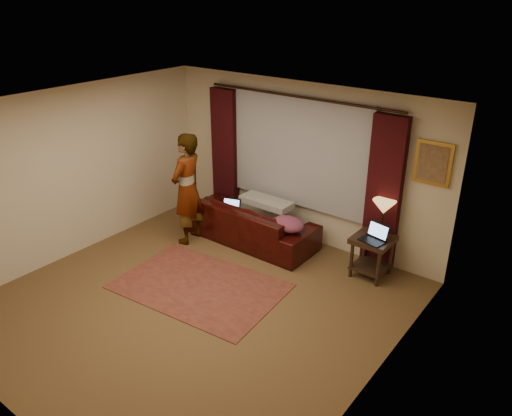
{
  "coord_description": "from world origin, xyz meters",
  "views": [
    {
      "loc": [
        4.05,
        -3.96,
        3.94
      ],
      "look_at": [
        0.1,
        1.2,
        1.0
      ],
      "focal_mm": 35.0,
      "sensor_mm": 36.0,
      "label": 1
    }
  ],
  "objects_px": {
    "sofa": "(251,216)",
    "laptop_table": "(373,234)",
    "laptop_sofa": "(229,208)",
    "tiffany_lamp": "(383,218)",
    "end_table": "(371,256)",
    "person": "(187,189)"
  },
  "relations": [
    {
      "from": "laptop_sofa",
      "to": "tiffany_lamp",
      "type": "distance_m",
      "value": 2.51
    },
    {
      "from": "laptop_sofa",
      "to": "tiffany_lamp",
      "type": "xyz_separation_m",
      "value": [
        2.44,
        0.5,
        0.33
      ]
    },
    {
      "from": "tiffany_lamp",
      "to": "laptop_table",
      "type": "height_order",
      "value": "tiffany_lamp"
    },
    {
      "from": "laptop_sofa",
      "to": "laptop_table",
      "type": "bearing_deg",
      "value": -13.54
    },
    {
      "from": "laptop_table",
      "to": "person",
      "type": "relative_size",
      "value": 0.2
    },
    {
      "from": "laptop_sofa",
      "to": "laptop_table",
      "type": "height_order",
      "value": "laptop_table"
    },
    {
      "from": "tiffany_lamp",
      "to": "person",
      "type": "distance_m",
      "value": 3.08
    },
    {
      "from": "sofa",
      "to": "end_table",
      "type": "xyz_separation_m",
      "value": [
        2.06,
        0.2,
        -0.14
      ]
    },
    {
      "from": "end_table",
      "to": "tiffany_lamp",
      "type": "relative_size",
      "value": 1.18
    },
    {
      "from": "end_table",
      "to": "laptop_sofa",
      "type": "bearing_deg",
      "value": -171.68
    },
    {
      "from": "tiffany_lamp",
      "to": "sofa",
      "type": "bearing_deg",
      "value": -170.34
    },
    {
      "from": "sofa",
      "to": "laptop_table",
      "type": "height_order",
      "value": "sofa"
    },
    {
      "from": "tiffany_lamp",
      "to": "end_table",
      "type": "bearing_deg",
      "value": -105.41
    },
    {
      "from": "laptop_sofa",
      "to": "person",
      "type": "relative_size",
      "value": 0.18
    },
    {
      "from": "sofa",
      "to": "laptop_table",
      "type": "relative_size",
      "value": 6.04
    },
    {
      "from": "sofa",
      "to": "tiffany_lamp",
      "type": "distance_m",
      "value": 2.18
    },
    {
      "from": "person",
      "to": "sofa",
      "type": "bearing_deg",
      "value": 117.39
    },
    {
      "from": "sofa",
      "to": "laptop_table",
      "type": "distance_m",
      "value": 2.12
    },
    {
      "from": "sofa",
      "to": "end_table",
      "type": "bearing_deg",
      "value": -174.1
    },
    {
      "from": "laptop_sofa",
      "to": "tiffany_lamp",
      "type": "relative_size",
      "value": 0.62
    },
    {
      "from": "tiffany_lamp",
      "to": "person",
      "type": "bearing_deg",
      "value": -161.77
    },
    {
      "from": "laptop_sofa",
      "to": "person",
      "type": "xyz_separation_m",
      "value": [
        -0.49,
        -0.46,
        0.36
      ]
    }
  ]
}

